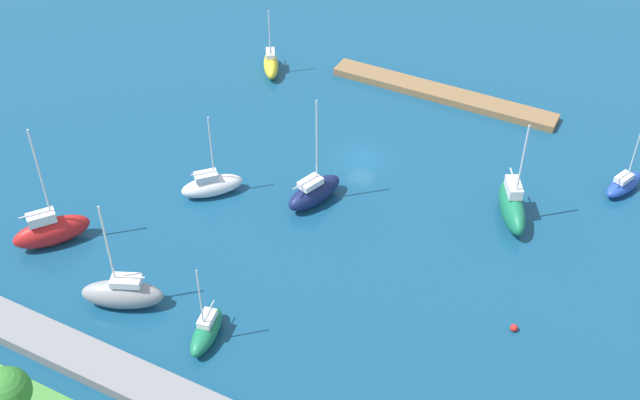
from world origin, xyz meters
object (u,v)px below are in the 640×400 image
sailboat_red_off_beacon (51,230)px  sailboat_yellow_by_breakwater (271,64)px  sailboat_green_lone_north (206,331)px  sailboat_blue_inner_mooring (624,184)px  sailboat_green_east_end (512,206)px  park_tree_east (7,391)px  mooring_buoy_red (514,328)px  sailboat_gray_mid_basin (123,293)px  pier_dock (442,94)px  sailboat_navy_outer_mooring (314,192)px  sailboat_white_along_channel (212,185)px

sailboat_red_off_beacon → sailboat_yellow_by_breakwater: bearing=32.8°
sailboat_green_lone_north → sailboat_blue_inner_mooring: bearing=132.0°
sailboat_green_east_end → sailboat_green_lone_north: (17.70, 26.09, -0.64)m
sailboat_yellow_by_breakwater → sailboat_blue_inner_mooring: (-42.83, 3.62, -0.27)m
park_tree_east → mooring_buoy_red: size_ratio=9.39×
sailboat_red_off_beacon → park_tree_east: bearing=-107.2°
sailboat_yellow_by_breakwater → sailboat_gray_mid_basin: bearing=-20.0°
mooring_buoy_red → sailboat_gray_mid_basin: bearing=22.3°
sailboat_red_off_beacon → mooring_buoy_red: sailboat_red_off_beacon is taller
pier_dock → sailboat_green_lone_north: (4.15, 43.45, 0.55)m
sailboat_navy_outer_mooring → pier_dock: bearing=8.3°
sailboat_navy_outer_mooring → sailboat_green_lone_north: 19.62m
sailboat_navy_outer_mooring → mooring_buoy_red: 23.63m
sailboat_white_along_channel → sailboat_navy_outer_mooring: sailboat_navy_outer_mooring is taller
pier_dock → sailboat_red_off_beacon: bearing=60.0°
sailboat_blue_inner_mooring → sailboat_green_lone_north: 44.19m
sailboat_white_along_channel → sailboat_green_lone_north: 18.87m
sailboat_yellow_by_breakwater → mooring_buoy_red: size_ratio=13.08×
sailboat_red_off_beacon → pier_dock: bearing=7.2°
park_tree_east → sailboat_red_off_beacon: size_ratio=0.48×
sailboat_green_east_end → sailboat_red_off_beacon: size_ratio=0.88×
sailboat_red_off_beacon → sailboat_navy_outer_mooring: size_ratio=1.09×
sailboat_blue_inner_mooring → sailboat_navy_outer_mooring: sailboat_navy_outer_mooring is taller
sailboat_white_along_channel → sailboat_navy_outer_mooring: 10.29m
sailboat_red_off_beacon → sailboat_blue_inner_mooring: (-45.61, -32.18, -0.68)m
park_tree_east → sailboat_red_off_beacon: bearing=-54.4°
sailboat_blue_inner_mooring → sailboat_green_lone_north: size_ratio=1.07×
pier_dock → sailboat_navy_outer_mooring: size_ratio=2.29×
pier_dock → sailboat_yellow_by_breakwater: 20.98m
sailboat_white_along_channel → sailboat_yellow_by_breakwater: (6.42, -22.94, 0.03)m
sailboat_yellow_by_breakwater → sailboat_navy_outer_mooring: (-16.07, 19.38, 0.14)m
sailboat_white_along_channel → sailboat_yellow_by_breakwater: size_ratio=1.08×
sailboat_blue_inner_mooring → sailboat_green_lone_north: (26.49, 35.37, 0.07)m
sailboat_white_along_channel → sailboat_red_off_beacon: sailboat_red_off_beacon is taller
sailboat_green_east_end → park_tree_east: bearing=-59.6°
pier_dock → sailboat_yellow_by_breakwater: (20.49, 4.46, 0.75)m
park_tree_east → sailboat_navy_outer_mooring: sailboat_navy_outer_mooring is taller
sailboat_white_along_channel → sailboat_blue_inner_mooring: 41.22m
park_tree_east → sailboat_gray_mid_basin: sailboat_gray_mid_basin is taller
sailboat_navy_outer_mooring → sailboat_green_lone_north: sailboat_navy_outer_mooring is taller
park_tree_east → mooring_buoy_red: park_tree_east is taller
sailboat_yellow_by_breakwater → mooring_buoy_red: (-38.57, 26.52, -0.85)m
park_tree_east → sailboat_blue_inner_mooring: bearing=-124.0°
sailboat_yellow_by_breakwater → sailboat_navy_outer_mooring: 25.17m
sailboat_blue_inner_mooring → sailboat_navy_outer_mooring: size_ratio=0.75×
mooring_buoy_red → sailboat_green_east_end: bearing=-71.6°
park_tree_east → sailboat_green_lone_north: size_ratio=0.74×
sailboat_gray_mid_basin → sailboat_green_east_end: bearing=-158.8°
park_tree_east → sailboat_blue_inner_mooring: (-33.30, -49.40, -4.53)m
sailboat_red_off_beacon → sailboat_green_lone_north: (-19.12, 3.19, -0.61)m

